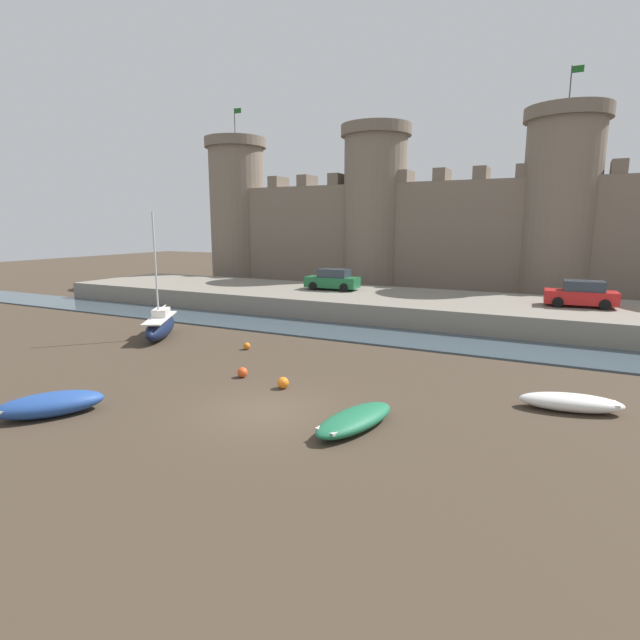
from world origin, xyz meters
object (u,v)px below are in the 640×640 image
mooring_buoy_near_channel (247,346)px  rowboat_midflat_right (50,404)px  sailboat_midflat_centre (160,326)px  rowboat_near_channel_right (355,419)px  mooring_buoy_near_shore (242,372)px  car_quay_centre_east (581,294)px  rowboat_foreground_left (571,402)px  mooring_buoy_off_centre (283,383)px  car_quay_centre_west (333,280)px

mooring_buoy_near_channel → rowboat_midflat_right: bearing=-93.6°
sailboat_midflat_centre → rowboat_midflat_right: size_ratio=2.01×
rowboat_near_channel_right → mooring_buoy_near_shore: size_ratio=8.61×
mooring_buoy_near_channel → car_quay_centre_east: bearing=41.3°
rowboat_near_channel_right → car_quay_centre_east: (6.46, 20.50, 1.88)m
sailboat_midflat_centre → rowboat_foreground_left: sailboat_midflat_centre is taller
rowboat_near_channel_right → car_quay_centre_east: size_ratio=0.90×
mooring_buoy_off_centre → car_quay_centre_east: bearing=59.8°
sailboat_midflat_centre → rowboat_foreground_left: (21.16, -2.22, -0.38)m
sailboat_midflat_centre → mooring_buoy_off_centre: bearing=-23.0°
sailboat_midflat_centre → car_quay_centre_east: 25.41m
mooring_buoy_off_centre → rowboat_near_channel_right: bearing=-30.1°
car_quay_centre_west → car_quay_centre_east: (17.18, -0.56, 0.00)m
mooring_buoy_near_shore → mooring_buoy_near_channel: bearing=122.7°
mooring_buoy_near_channel → rowboat_near_channel_right: bearing=-37.6°
car_quay_centre_west → sailboat_midflat_centre: bearing=-107.0°
sailboat_midflat_centre → car_quay_centre_west: sailboat_midflat_centre is taller
mooring_buoy_near_channel → sailboat_midflat_centre: bearing=179.3°
mooring_buoy_off_centre → mooring_buoy_near_channel: bearing=137.1°
car_quay_centre_west → rowboat_foreground_left: bearing=-44.0°
rowboat_foreground_left → mooring_buoy_off_centre: size_ratio=7.57×
rowboat_near_channel_right → mooring_buoy_near_shore: rowboat_near_channel_right is taller
mooring_buoy_off_centre → car_quay_centre_west: 19.94m
sailboat_midflat_centre → mooring_buoy_near_channel: sailboat_midflat_centre is taller
mooring_buoy_near_channel → mooring_buoy_off_centre: size_ratio=0.79×
mooring_buoy_near_channel → mooring_buoy_off_centre: mooring_buoy_off_centre is taller
rowboat_midflat_right → car_quay_centre_east: size_ratio=0.84×
sailboat_midflat_centre → mooring_buoy_near_shore: bearing=-25.7°
car_quay_centre_west → rowboat_near_channel_right: bearing=-63.0°
sailboat_midflat_centre → rowboat_foreground_left: bearing=-6.0°
mooring_buoy_off_centre → car_quay_centre_east: size_ratio=0.11×
mooring_buoy_near_shore → car_quay_centre_east: size_ratio=0.10×
mooring_buoy_off_centre → car_quay_centre_east: (10.54, 18.14, 1.95)m
rowboat_near_channel_right → car_quay_centre_west: (-10.72, 21.07, 1.88)m
rowboat_near_channel_right → car_quay_centre_west: bearing=117.0°
rowboat_foreground_left → car_quay_centre_west: (-16.86, 16.26, 1.86)m
rowboat_foreground_left → car_quay_centre_west: car_quay_centre_west is taller
rowboat_near_channel_right → mooring_buoy_off_centre: size_ratio=8.08×
rowboat_foreground_left → sailboat_midflat_centre: bearing=174.0°
rowboat_midflat_right → mooring_buoy_off_centre: size_ratio=7.57×
rowboat_foreground_left → mooring_buoy_off_centre: (-10.22, -2.43, -0.09)m
mooring_buoy_off_centre → car_quay_centre_west: bearing=109.6°
sailboat_midflat_centre → car_quay_centre_east: bearing=32.1°
rowboat_foreground_left → car_quay_centre_east: bearing=88.8°
sailboat_midflat_centre → rowboat_foreground_left: 21.28m
mooring_buoy_near_shore → mooring_buoy_near_channel: (-2.63, 4.08, -0.03)m
sailboat_midflat_centre → mooring_buoy_off_centre: 11.90m
sailboat_midflat_centre → car_quay_centre_west: size_ratio=1.68×
car_quay_centre_east → mooring_buoy_near_channel: bearing=-138.7°
rowboat_midflat_right → mooring_buoy_off_centre: (5.58, 6.01, -0.18)m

